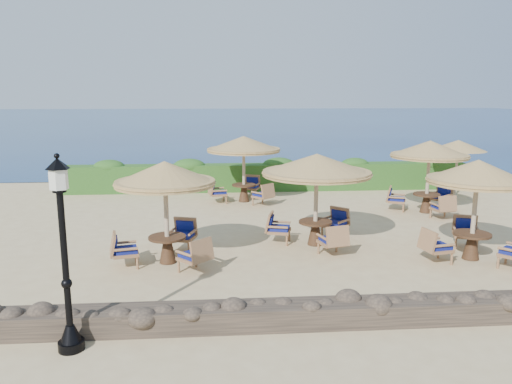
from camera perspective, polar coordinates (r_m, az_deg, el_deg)
The scene contains 11 objects.
ground at distance 15.66m, azimuth 4.00°, elevation -4.81°, with size 120.00×120.00×0.00m, color #CBB480.
sea at distance 85.02m, azimuth -3.00°, elevation 8.29°, with size 160.00×160.00×0.00m, color navy.
hedge at distance 22.51m, azimuth 1.34°, elevation 1.71°, with size 18.00×0.90×1.20m, color #214B18.
stone_wall at distance 9.86m, azimuth 9.46°, elevation -13.48°, with size 15.00×0.65×0.44m, color brown.
lamp_post at distance 8.91m, azimuth -20.98°, elevation -7.62°, with size 0.44×0.44×3.31m.
extra_parasol at distance 22.56m, azimuth 22.10°, elevation 4.94°, with size 2.30×2.30×2.41m.
cafe_set_0 at distance 12.79m, azimuth -10.30°, elevation -0.08°, with size 2.72×2.72×2.65m.
cafe_set_1 at distance 14.20m, azimuth 6.93°, elevation 1.65°, with size 3.12×3.12×2.65m.
cafe_set_2 at distance 14.07m, azimuth 23.86°, elevation 0.15°, with size 2.72×2.73×2.65m.
cafe_set_3 at distance 19.94m, azimuth -1.41°, elevation 4.38°, with size 2.95×2.95×2.65m.
cafe_set_4 at distance 19.11m, azimuth 19.16°, elevation 3.35°, with size 2.82×2.83×2.65m.
Camera 1 is at (-2.26, -14.88, 4.31)m, focal length 35.00 mm.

